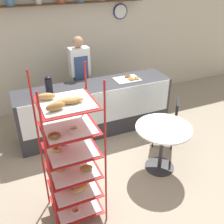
{
  "coord_description": "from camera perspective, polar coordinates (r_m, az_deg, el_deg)",
  "views": [
    {
      "loc": [
        -1.41,
        -2.82,
        2.82
      ],
      "look_at": [
        0.0,
        0.42,
        0.81
      ],
      "focal_mm": 42.0,
      "sensor_mm": 36.0,
      "label": 1
    }
  ],
  "objects": [
    {
      "name": "ground_plane",
      "position": [
        4.22,
        2.33,
        -12.2
      ],
      "size": [
        14.0,
        14.0,
        0.0
      ],
      "primitive_type": "plane",
      "color": "gray"
    },
    {
      "name": "back_wall",
      "position": [
        5.71,
        -8.71,
        14.63
      ],
      "size": [
        10.0,
        0.3,
        2.7
      ],
      "color": "beige",
      "rests_on": "ground_plane"
    },
    {
      "name": "display_counter",
      "position": [
        4.86,
        -3.66,
        0.77
      ],
      "size": [
        2.82,
        0.66,
        0.95
      ],
      "color": "#333338",
      "rests_on": "ground_plane"
    },
    {
      "name": "pastry_rack",
      "position": [
        3.05,
        -8.93,
        -9.83
      ],
      "size": [
        0.63,
        0.58,
        1.9
      ],
      "color": "#A51919",
      "rests_on": "ground_plane"
    },
    {
      "name": "person_worker",
      "position": [
        5.15,
        -6.95,
        7.83
      ],
      "size": [
        0.37,
        0.23,
        1.68
      ],
      "color": "#282833",
      "rests_on": "ground_plane"
    },
    {
      "name": "cafe_table",
      "position": [
        3.96,
        10.96,
        -5.45
      ],
      "size": [
        0.82,
        0.82,
        0.75
      ],
      "color": "#262628",
      "rests_on": "ground_plane"
    },
    {
      "name": "cafe_chair",
      "position": [
        4.54,
        12.55,
        -1.26
      ],
      "size": [
        0.53,
        0.53,
        0.87
      ],
      "rotation": [
        0.0,
        0.0,
        4.07
      ],
      "color": "black",
      "rests_on": "ground_plane"
    },
    {
      "name": "coffee_carafe",
      "position": [
        4.38,
        -13.6,
        5.69
      ],
      "size": [
        0.12,
        0.12,
        0.3
      ],
      "color": "black",
      "rests_on": "display_counter"
    },
    {
      "name": "donut_tray_counter",
      "position": [
        4.87,
        3.74,
        7.25
      ],
      "size": [
        0.46,
        0.33,
        0.04
      ],
      "color": "silver",
      "rests_on": "display_counter"
    }
  ]
}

